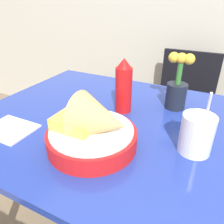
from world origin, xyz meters
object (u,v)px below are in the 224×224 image
ketchup_bottle (124,87)px  drink_cup (196,135)px  chair_far_window (183,100)px  food_basket (95,130)px  flower_vase (177,87)px

ketchup_bottle → drink_cup: bearing=-26.0°
chair_far_window → food_basket: (-0.11, -1.08, 0.33)m
ketchup_bottle → flower_vase: size_ratio=0.94×
chair_far_window → ketchup_bottle: ketchup_bottle is taller
chair_far_window → ketchup_bottle: bearing=-99.0°
ketchup_bottle → flower_vase: (0.18, 0.12, -0.01)m
chair_far_window → drink_cup: drink_cup is taller
drink_cup → ketchup_bottle: bearing=154.0°
ketchup_bottle → drink_cup: (0.30, -0.15, -0.05)m
food_basket → drink_cup: drink_cup is taller
food_basket → flower_vase: bearing=67.6°
drink_cup → flower_vase: bearing=113.4°
chair_far_window → flower_vase: size_ratio=3.69×
drink_cup → chair_far_window: bearing=99.9°
chair_far_window → ketchup_bottle: (-0.13, -0.82, 0.37)m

